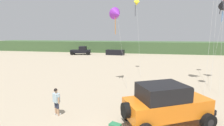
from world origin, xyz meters
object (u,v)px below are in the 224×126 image
(distant_pickup, at_px, (81,51))
(distant_sedan, at_px, (115,52))
(jeep, at_px, (166,103))
(kite_red_delta, at_px, (117,14))
(kite_yellow_diamond, at_px, (137,4))
(person_watching, at_px, (56,100))

(distant_pickup, distance_m, distant_sedan, 8.15)
(jeep, height_order, kite_red_delta, kite_red_delta)
(distant_sedan, height_order, kite_yellow_diamond, kite_yellow_diamond)
(distant_pickup, height_order, kite_red_delta, kite_red_delta)
(person_watching, height_order, kite_yellow_diamond, kite_yellow_diamond)
(person_watching, bearing_deg, kite_red_delta, 72.05)
(distant_sedan, distance_m, kite_yellow_diamond, 19.85)
(person_watching, bearing_deg, jeep, 0.66)
(jeep, distance_m, distant_pickup, 34.14)
(person_watching, xyz_separation_m, distant_sedan, (-1.92, 30.95, -0.34))
(person_watching, distance_m, distant_sedan, 31.02)
(jeep, height_order, kite_yellow_diamond, kite_yellow_diamond)
(kite_red_delta, bearing_deg, kite_yellow_diamond, 77.43)
(person_watching, relative_size, kite_red_delta, 0.23)
(distant_sedan, bearing_deg, distant_pickup, -169.71)
(distant_sedan, bearing_deg, kite_red_delta, -75.44)
(distant_pickup, relative_size, kite_yellow_diamond, 0.54)
(jeep, bearing_deg, distant_pickup, 118.42)
(jeep, xyz_separation_m, distant_pickup, (-16.25, 30.02, -0.26))
(distant_pickup, distance_m, kite_yellow_diamond, 22.76)
(person_watching, distance_m, kite_red_delta, 9.60)
(jeep, xyz_separation_m, kite_yellow_diamond, (-2.43, 13.61, 7.35))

